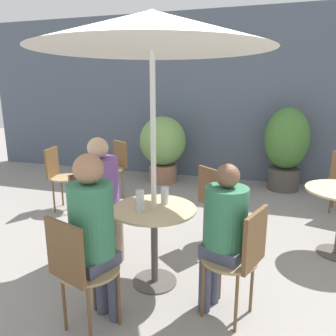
% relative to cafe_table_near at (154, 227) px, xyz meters
% --- Properties ---
extents(ground_plane, '(20.00, 20.00, 0.00)m').
position_rel_cafe_table_near_xyz_m(ground_plane, '(0.08, -0.04, -0.53)').
color(ground_plane, gray).
extents(storefront_wall, '(10.00, 0.06, 3.00)m').
position_rel_cafe_table_near_xyz_m(storefront_wall, '(0.08, 3.64, 0.97)').
color(storefront_wall, '#4C5666').
rests_on(storefront_wall, ground_plane).
extents(cafe_table_near, '(0.71, 0.71, 0.70)m').
position_rel_cafe_table_near_xyz_m(cafe_table_near, '(0.00, 0.00, 0.00)').
color(cafe_table_near, '#514C47').
rests_on(cafe_table_near, ground_plane).
extents(bistro_chair_0, '(0.46, 0.44, 0.88)m').
position_rel_cafe_table_near_xyz_m(bistro_chair_0, '(-0.75, 0.27, 0.01)').
color(bistro_chair_0, '#997F56').
rests_on(bistro_chair_0, ground_plane).
extents(bistro_chair_1, '(0.44, 0.46, 0.88)m').
position_rel_cafe_table_near_xyz_m(bistro_chair_1, '(-0.27, -0.75, 0.01)').
color(bistro_chair_1, '#997F56').
rests_on(bistro_chair_1, ground_plane).
extents(bistro_chair_2, '(0.46, 0.44, 0.88)m').
position_rel_cafe_table_near_xyz_m(bistro_chair_2, '(0.75, -0.27, 0.01)').
color(bistro_chair_2, '#997F56').
rests_on(bistro_chair_2, ground_plane).
extents(bistro_chair_3, '(0.44, 0.42, 0.88)m').
position_rel_cafe_table_near_xyz_m(bistro_chair_3, '(-1.86, 1.31, 0.01)').
color(bistro_chair_3, '#997F56').
rests_on(bistro_chair_3, ground_plane).
extents(bistro_chair_5, '(0.46, 0.47, 0.88)m').
position_rel_cafe_table_near_xyz_m(bistro_chair_5, '(-1.36, 2.03, 0.01)').
color(bistro_chair_5, '#997F56').
rests_on(bistro_chair_5, ground_plane).
extents(bistro_chair_6, '(0.47, 0.47, 0.88)m').
position_rel_cafe_table_near_xyz_m(bistro_chair_6, '(0.39, 0.87, 0.01)').
color(bistro_chair_6, '#997F56').
rests_on(bistro_chair_6, ground_plane).
extents(seated_person_0, '(0.43, 0.41, 1.24)m').
position_rel_cafe_table_near_xyz_m(seated_person_0, '(-0.61, 0.22, 0.20)').
color(seated_person_0, gray).
rests_on(seated_person_0, ground_plane).
extents(seated_person_1, '(0.34, 0.36, 1.27)m').
position_rel_cafe_table_near_xyz_m(seated_person_1, '(-0.22, -0.61, 0.24)').
color(seated_person_1, '#42475B').
rests_on(seated_person_1, ground_plane).
extents(seated_person_2, '(0.37, 0.35, 1.17)m').
position_rel_cafe_table_near_xyz_m(seated_person_2, '(0.61, -0.22, 0.18)').
color(seated_person_2, '#42475B').
rests_on(seated_person_2, ground_plane).
extents(beer_glass_0, '(0.07, 0.07, 0.15)m').
position_rel_cafe_table_near_xyz_m(beer_glass_0, '(0.06, 0.12, 0.25)').
color(beer_glass_0, silver).
rests_on(beer_glass_0, cafe_table_near).
extents(beer_glass_1, '(0.07, 0.07, 0.18)m').
position_rel_cafe_table_near_xyz_m(beer_glass_1, '(-0.08, -0.10, 0.26)').
color(beer_glass_1, silver).
rests_on(beer_glass_1, cafe_table_near).
extents(potted_plant_0, '(0.82, 0.82, 1.19)m').
position_rel_cafe_table_near_xyz_m(potted_plant_0, '(-0.92, 3.06, 0.15)').
color(potted_plant_0, '#93664C').
rests_on(potted_plant_0, ground_plane).
extents(potted_plant_1, '(0.71, 0.71, 1.37)m').
position_rel_cafe_table_near_xyz_m(potted_plant_1, '(1.17, 3.22, 0.23)').
color(potted_plant_1, '#47423D').
rests_on(potted_plant_1, ground_plane).
extents(umbrella, '(1.82, 1.82, 2.23)m').
position_rel_cafe_table_near_xyz_m(umbrella, '(-0.00, -0.00, 1.56)').
color(umbrella, silver).
rests_on(umbrella, ground_plane).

